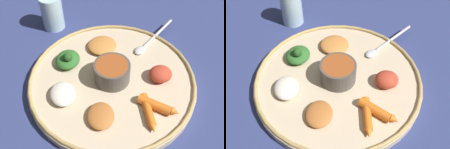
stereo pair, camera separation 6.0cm
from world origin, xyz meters
TOP-DOWN VIEW (x-y plane):
  - ground_plane at (0.00, 0.00)m, footprint 2.40×2.40m
  - platter at (0.00, 0.00)m, footprint 0.38×0.38m
  - platter_rim at (0.00, 0.00)m, footprint 0.37×0.37m
  - center_bowl at (0.00, 0.00)m, footprint 0.08×0.08m
  - spoon at (0.15, 0.01)m, footprint 0.17×0.03m
  - greens_pile at (-0.03, 0.11)m, footprint 0.08×0.08m
  - carrot_near_spoon at (-0.02, -0.12)m, footprint 0.07×0.08m
  - carrot_outer at (0.01, -0.12)m, footprint 0.04×0.09m
  - mound_chickpea at (-0.09, -0.05)m, footprint 0.08×0.08m
  - mound_squash at (0.06, 0.09)m, footprint 0.10×0.10m
  - mound_rice_white at (-0.11, 0.04)m, footprint 0.08×0.08m
  - mound_berbere_red at (0.07, -0.08)m, footprint 0.07×0.07m
  - drinking_glass at (0.05, 0.26)m, footprint 0.06×0.06m

SIDE VIEW (x-z plane):
  - ground_plane at x=0.00m, z-range 0.00..0.00m
  - platter at x=0.00m, z-range 0.00..0.02m
  - platter_rim at x=0.00m, z-range 0.02..0.03m
  - spoon at x=0.15m, z-range 0.02..0.03m
  - carrot_near_spoon at x=-0.02m, z-range 0.02..0.04m
  - mound_chickpea at x=-0.09m, z-range 0.02..0.04m
  - mound_squash at x=0.06m, z-range 0.02..0.04m
  - carrot_outer at x=0.01m, z-range 0.02..0.04m
  - mound_rice_white at x=-0.11m, z-range 0.02..0.04m
  - mound_berbere_red at x=0.07m, z-range 0.02..0.05m
  - greens_pile at x=-0.03m, z-range 0.01..0.06m
  - drinking_glass at x=0.05m, z-range -0.01..0.09m
  - center_bowl at x=0.00m, z-range 0.02..0.07m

